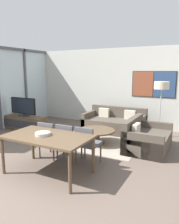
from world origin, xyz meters
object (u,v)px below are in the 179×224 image
at_px(coffee_table, 96,133).
at_px(tv_console, 24,123).
at_px(dining_chair_centre, 68,139).
at_px(dining_chair_right, 87,142).
at_px(fruit_bowl, 43,134).
at_px(sofa_main, 115,123).
at_px(sofa_side, 145,139).
at_px(dining_table, 48,139).
at_px(television, 23,107).
at_px(dining_chair_left, 50,137).
at_px(floor_lamp, 161,88).

bearing_deg(coffee_table, tv_console, 176.85).
bearing_deg(dining_chair_centre, dining_chair_right, 1.52).
xyz_separation_m(coffee_table, fruit_bowl, (-0.14, -2.10, 0.51)).
height_order(sofa_main, sofa_side, same).
relative_size(coffee_table, dining_table, 0.61).
xyz_separation_m(dining_chair_centre, dining_chair_right, (0.48, 0.01, 0.00)).
relative_size(tv_console, television, 1.56).
xyz_separation_m(television, dining_chair_centre, (2.81, -1.54, -0.29)).
distance_m(coffee_table, dining_table, 2.12).
bearing_deg(sofa_main, fruit_bowl, -92.27).
relative_size(coffee_table, dining_chair_right, 1.20).
relative_size(dining_chair_left, dining_chair_centre, 1.00).
xyz_separation_m(tv_console, fruit_bowl, (2.71, -2.26, 0.57)).
distance_m(sofa_main, dining_chair_centre, 2.80).
height_order(tv_console, sofa_side, sofa_side).
xyz_separation_m(sofa_side, fruit_bowl, (-1.45, -2.27, 0.54)).
bearing_deg(television, dining_chair_centre, -28.70).
height_order(dining_chair_left, dining_chair_right, same).
distance_m(sofa_main, sofa_side, 1.80).
xyz_separation_m(sofa_side, dining_table, (-1.35, -2.25, 0.43)).
bearing_deg(dining_chair_centre, sofa_main, 89.10).
relative_size(dining_table, dining_chair_left, 1.96).
xyz_separation_m(dining_chair_left, dining_chair_right, (0.96, 0.05, 0.00)).
bearing_deg(coffee_table, dining_table, -91.20).
bearing_deg(dining_table, fruit_bowl, -166.61).
relative_size(coffee_table, dining_chair_centre, 1.20).
bearing_deg(dining_chair_left, floor_lamp, 55.45).
xyz_separation_m(dining_chair_right, floor_lamp, (1.00, 2.79, 0.98)).
relative_size(tv_console, dining_table, 0.99).
bearing_deg(sofa_side, television, 90.20).
bearing_deg(television, dining_chair_right, -24.89).
height_order(television, dining_chair_centre, television).
height_order(dining_chair_left, floor_lamp, floor_lamp).
relative_size(tv_console, dining_chair_centre, 1.95).
bearing_deg(television, tv_console, -90.00).
bearing_deg(tv_console, dining_table, -38.49).
bearing_deg(dining_table, sofa_main, 89.28).
height_order(tv_console, dining_chair_left, dining_chair_left).
xyz_separation_m(dining_chair_right, fruit_bowl, (-0.57, -0.73, 0.30)).
xyz_separation_m(dining_chair_left, dining_chair_centre, (0.48, 0.03, 0.00)).
relative_size(sofa_side, dining_chair_left, 1.72).
xyz_separation_m(dining_chair_centre, fruit_bowl, (-0.10, -0.72, 0.30)).
height_order(dining_chair_right, floor_lamp, floor_lamp).
height_order(dining_table, floor_lamp, floor_lamp).
distance_m(dining_table, fruit_bowl, 0.15).
relative_size(television, dining_chair_centre, 1.25).
bearing_deg(television, fruit_bowl, -39.75).
bearing_deg(dining_chair_left, dining_chair_right, 2.75).
distance_m(television, coffee_table, 2.90).
height_order(fruit_bowl, floor_lamp, floor_lamp).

